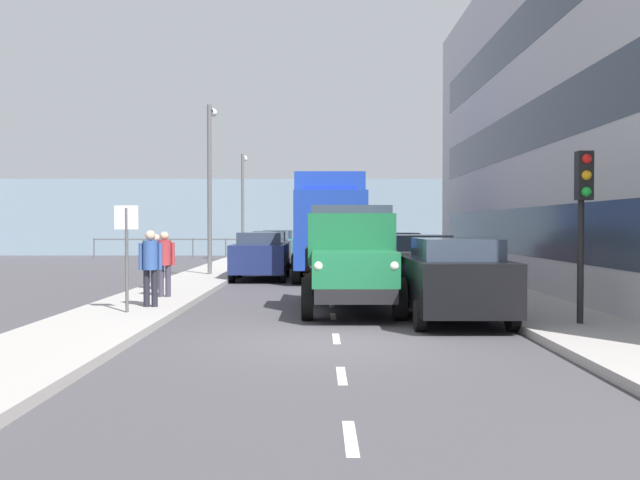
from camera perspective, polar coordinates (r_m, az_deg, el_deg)
name	(u,v)px	position (r m, az deg, el deg)	size (l,w,h in m)	color
ground_plane	(329,287)	(22.49, 0.73, -3.84)	(80.00, 80.00, 0.00)	#423F44
sidewalk_left	(469,284)	(22.99, 12.14, -3.57)	(2.29, 40.58, 0.15)	#9E9993
sidewalk_right	(188,284)	(22.88, -10.74, -3.58)	(2.29, 40.58, 0.15)	#9E9993
road_centreline_markings	(329,288)	(22.09, 0.74, -3.92)	(0.12, 37.01, 0.01)	silver
building_terrace	(632,114)	(23.80, 24.24, 9.38)	(7.38, 24.84, 10.82)	#B7B2B7
sea_horizon	(324,217)	(45.69, 0.36, 1.88)	(80.00, 0.80, 5.00)	gray
seawall_railing	(325,243)	(42.10, 0.39, -0.22)	(28.08, 0.08, 1.20)	#4C5156
truck_vintage_green	(351,261)	(15.83, 2.54, -1.70)	(2.17, 5.64, 2.43)	black
lorry_cargo_blue	(329,223)	(26.16, 0.76, 1.43)	(2.58, 8.20, 3.87)	#193899
car_black_kerbside_near	(454,279)	(14.45, 10.91, -3.13)	(1.92, 3.99, 1.72)	black
car_silver_kerbside_1	(418,264)	(19.53, 8.05, -1.99)	(1.87, 4.19, 1.72)	#B7BABF
car_red_kerbside_2	(396,255)	(25.10, 6.25, -1.27)	(1.75, 4.26, 1.72)	#B21E1E
car_navy_oppositeside_0	(261,255)	(25.38, -4.89, -1.24)	(1.98, 4.00, 1.72)	navy
car_white_oppositeside_1	(271,250)	(30.42, -4.08, -0.83)	(1.80, 4.41, 1.72)	white
car_teal_oppositeside_2	(278,246)	(36.13, -3.43, -0.50)	(1.87, 4.13, 1.72)	#1E6670
pedestrian_with_bag	(150,262)	(16.07, -13.73, -1.75)	(0.53, 0.34, 1.72)	black
pedestrian_near_railing	(164,259)	(18.23, -12.63, -1.49)	(0.53, 0.34, 1.67)	#383342
pedestrian_couple_a	(156,257)	(20.42, -13.29, -1.37)	(0.53, 0.34, 1.58)	#4C473D
traffic_light_near	(583,199)	(13.75, 20.77, 3.17)	(0.28, 0.41, 3.20)	black
lamp_post_promenade	(210,173)	(26.58, -9.00, 5.42)	(0.32, 1.14, 6.34)	#59595B
lamp_post_far	(243,196)	(37.86, -6.32, 3.64)	(0.32, 1.14, 5.66)	#59595B
street_sign	(127,240)	(15.15, -15.57, 0.03)	(0.50, 0.07, 2.25)	#4C4C4C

